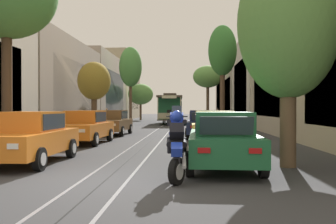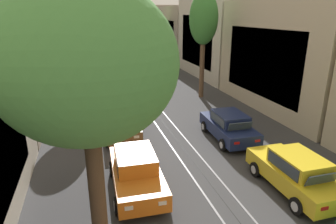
# 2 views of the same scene
# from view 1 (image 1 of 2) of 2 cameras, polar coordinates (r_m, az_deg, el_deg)

# --- Properties ---
(ground_plane) EXTENTS (160.00, 160.00, 0.00)m
(ground_plane) POSITION_cam_1_polar(r_m,az_deg,el_deg) (33.27, -0.16, -2.35)
(ground_plane) COLOR #38383A
(trolley_track_rails) EXTENTS (1.14, 70.85, 0.01)m
(trolley_track_rails) POSITION_cam_1_polar(r_m,az_deg,el_deg) (37.54, 0.21, -2.01)
(trolley_track_rails) COLOR gray
(trolley_track_rails) RESTS_ON ground
(building_facade_left) EXTENTS (5.71, 62.55, 10.78)m
(building_facade_left) POSITION_cam_1_polar(r_m,az_deg,el_deg) (40.66, -13.64, 4.06)
(building_facade_left) COLOR beige
(building_facade_left) RESTS_ON ground
(building_facade_right) EXTENTS (5.99, 62.55, 8.74)m
(building_facade_right) POSITION_cam_1_polar(r_m,az_deg,el_deg) (38.35, 15.25, 3.86)
(building_facade_right) COLOR #BCAD93
(building_facade_right) RESTS_ON ground
(parked_car_orange_near_left) EXTENTS (2.01, 4.37, 1.58)m
(parked_car_orange_near_left) POSITION_cam_1_polar(r_m,az_deg,el_deg) (11.87, -21.02, -3.72)
(parked_car_orange_near_left) COLOR orange
(parked_car_orange_near_left) RESTS_ON ground
(parked_car_orange_second_left) EXTENTS (2.09, 4.40, 1.58)m
(parked_car_orange_second_left) POSITION_cam_1_polar(r_m,az_deg,el_deg) (17.75, -12.93, -2.30)
(parked_car_orange_second_left) COLOR orange
(parked_car_orange_second_left) RESTS_ON ground
(parked_car_brown_mid_left) EXTENTS (2.08, 4.39, 1.58)m
(parked_car_brown_mid_left) POSITION_cam_1_polar(r_m,az_deg,el_deg) (23.25, -8.72, -1.63)
(parked_car_brown_mid_left) COLOR brown
(parked_car_brown_mid_left) RESTS_ON ground
(parked_car_green_near_right) EXTENTS (2.08, 4.40, 1.58)m
(parked_car_green_near_right) POSITION_cam_1_polar(r_m,az_deg,el_deg) (10.19, 8.63, -4.39)
(parked_car_green_near_right) COLOR #1E6038
(parked_car_green_near_right) RESTS_ON ground
(parked_car_yellow_second_right) EXTENTS (2.00, 4.36, 1.58)m
(parked_car_yellow_second_right) POSITION_cam_1_polar(r_m,az_deg,el_deg) (15.30, 7.23, -2.74)
(parked_car_yellow_second_right) COLOR gold
(parked_car_yellow_second_right) RESTS_ON ground
(parked_car_navy_mid_right) EXTENTS (2.10, 4.40, 1.58)m
(parked_car_navy_mid_right) POSITION_cam_1_polar(r_m,az_deg,el_deg) (20.58, 5.62, -1.90)
(parked_car_navy_mid_right) COLOR #19234C
(parked_car_navy_mid_right) RESTS_ON ground
(street_tree_kerb_left_second) EXTENTS (2.40, 2.56, 5.11)m
(street_tree_kerb_left_second) POSITION_cam_1_polar(r_m,az_deg,el_deg) (27.08, -11.57, 4.70)
(street_tree_kerb_left_second) COLOR brown
(street_tree_kerb_left_second) RESTS_ON ground
(street_tree_kerb_left_mid) EXTENTS (2.54, 2.68, 8.59)m
(street_tree_kerb_left_mid) POSITION_cam_1_polar(r_m,az_deg,el_deg) (40.96, -5.93, 7.01)
(street_tree_kerb_left_mid) COLOR brown
(street_tree_kerb_left_mid) RESTS_ON ground
(street_tree_kerb_left_fourth) EXTENTS (3.68, 3.39, 5.32)m
(street_tree_kerb_left_fourth) POSITION_cam_1_polar(r_m,az_deg,el_deg) (53.23, -4.34, 2.80)
(street_tree_kerb_left_fourth) COLOR brown
(street_tree_kerb_left_fourth) RESTS_ON ground
(street_tree_kerb_right_near) EXTENTS (2.89, 2.55, 6.29)m
(street_tree_kerb_right_near) POSITION_cam_1_polar(r_m,az_deg,el_deg) (11.15, 18.45, 12.95)
(street_tree_kerb_right_near) COLOR brown
(street_tree_kerb_right_near) RESTS_ON ground
(street_tree_kerb_right_second) EXTENTS (2.28, 2.23, 8.40)m
(street_tree_kerb_right_second) POSITION_cam_1_polar(r_m,az_deg,el_deg) (29.76, 8.58, 9.33)
(street_tree_kerb_right_second) COLOR brown
(street_tree_kerb_right_second) RESTS_ON ground
(street_tree_kerb_right_mid) EXTENTS (3.87, 3.72, 7.32)m
(street_tree_kerb_right_mid) POSITION_cam_1_polar(r_m,az_deg,el_deg) (47.78, 6.29, 5.51)
(street_tree_kerb_right_mid) COLOR brown
(street_tree_kerb_right_mid) RESTS_ON ground
(cable_car_trolley) EXTENTS (2.76, 9.17, 3.28)m
(cable_car_trolley) POSITION_cam_1_polar(r_m,az_deg,el_deg) (39.99, 0.40, 0.52)
(cable_car_trolley) COLOR #1E5B38
(cable_car_trolley) RESTS_ON ground
(motorcycle_with_rider) EXTENTS (0.52, 1.88, 1.75)m
(motorcycle_with_rider) POSITION_cam_1_polar(r_m,az_deg,el_deg) (8.38, 1.40, -4.64)
(motorcycle_with_rider) COLOR black
(motorcycle_with_rider) RESTS_ON ground
(pedestrian_on_left_pavement) EXTENTS (0.55, 0.40, 1.62)m
(pedestrian_on_left_pavement) POSITION_cam_1_polar(r_m,az_deg,el_deg) (42.61, 7.80, -0.49)
(pedestrian_on_left_pavement) COLOR slate
(pedestrian_on_left_pavement) RESTS_ON ground
(pedestrian_on_right_pavement) EXTENTS (0.55, 0.41, 1.72)m
(pedestrian_on_right_pavement) POSITION_cam_1_polar(r_m,az_deg,el_deg) (36.26, -9.64, -0.58)
(pedestrian_on_right_pavement) COLOR slate
(pedestrian_on_right_pavement) RESTS_ON ground
(pedestrian_crossing_far) EXTENTS (0.55, 0.34, 1.56)m
(pedestrian_crossing_far) POSITION_cam_1_polar(r_m,az_deg,el_deg) (30.26, -10.98, -0.99)
(pedestrian_crossing_far) COLOR black
(pedestrian_crossing_far) RESTS_ON ground
(fire_hydrant) EXTENTS (0.40, 0.22, 0.84)m
(fire_hydrant) POSITION_cam_1_polar(r_m,az_deg,el_deg) (13.62, -24.66, -4.78)
(fire_hydrant) COLOR #B2B2B7
(fire_hydrant) RESTS_ON ground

